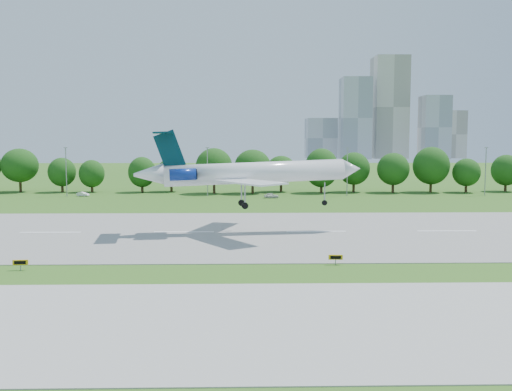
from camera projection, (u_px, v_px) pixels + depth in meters
name	position (u px, v px, depth m)	size (l,w,h in m)	color
ground	(346.00, 269.00, 61.36)	(600.00, 600.00, 0.00)	#2D5A17
runway	(316.00, 232.00, 86.24)	(400.00, 45.00, 0.08)	gray
taxiway	(388.00, 321.00, 43.44)	(400.00, 23.00, 0.08)	#ADADA8
tree_line	(285.00, 169.00, 152.33)	(288.40, 8.40, 10.40)	#382314
light_poles	(278.00, 171.00, 142.31)	(175.90, 0.25, 12.19)	gray
skyline	(384.00, 120.00, 449.37)	(127.00, 52.00, 80.00)	#B2B2B7
airliner	(244.00, 172.00, 84.91)	(34.38, 24.87, 11.62)	white
taxi_sign_left	(20.00, 263.00, 60.64)	(1.60, 0.35, 1.12)	gray
taxi_sign_centre	(336.00, 257.00, 63.38)	(1.58, 0.27, 1.11)	gray
service_vehicle_a	(83.00, 194.00, 142.15)	(1.13, 3.24, 1.07)	silver
service_vehicle_b	(271.00, 196.00, 137.66)	(1.42, 3.52, 1.20)	silver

